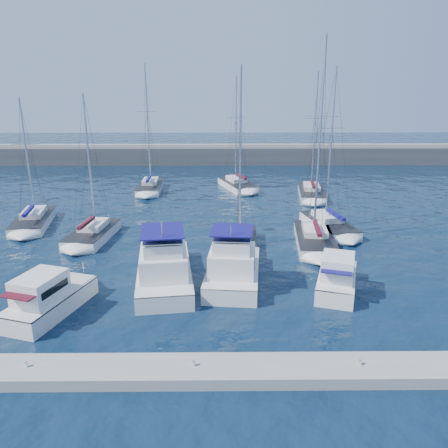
{
  "coord_description": "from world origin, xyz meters",
  "views": [
    {
      "loc": [
        1.27,
        -28.95,
        13.33
      ],
      "look_at": [
        1.59,
        4.12,
        3.0
      ],
      "focal_mm": 35.0,
      "sensor_mm": 36.0,
      "label": 1
    }
  ],
  "objects_px": {
    "sailboat_mid_c": "(239,243)",
    "sailboat_mid_e": "(328,225)",
    "sailboat_mid_d": "(314,238)",
    "sailboat_back_a": "(150,187)",
    "motor_yacht_port_outer": "(48,300)",
    "sailboat_back_c": "(312,193)",
    "motor_yacht_stbd_outer": "(337,279)",
    "motor_yacht_stbd_inner": "(233,269)",
    "sailboat_back_b": "(237,185)",
    "sailboat_mid_b": "(93,234)",
    "sailboat_mid_a": "(34,221)",
    "motor_yacht_port_inner": "(164,269)"
  },
  "relations": [
    {
      "from": "motor_yacht_stbd_inner",
      "to": "motor_yacht_port_outer",
      "type": "bearing_deg",
      "value": -153.81
    },
    {
      "from": "sailboat_mid_b",
      "to": "sailboat_back_b",
      "type": "distance_m",
      "value": 25.42
    },
    {
      "from": "sailboat_back_b",
      "to": "sailboat_back_c",
      "type": "bearing_deg",
      "value": -46.73
    },
    {
      "from": "motor_yacht_stbd_outer",
      "to": "sailboat_back_b",
      "type": "xyz_separation_m",
      "value": [
        -5.49,
        32.21,
        -0.42
      ]
    },
    {
      "from": "sailboat_mid_a",
      "to": "sailboat_mid_e",
      "type": "distance_m",
      "value": 29.55
    },
    {
      "from": "sailboat_mid_b",
      "to": "sailboat_mid_c",
      "type": "bearing_deg",
      "value": -6.14
    },
    {
      "from": "sailboat_back_a",
      "to": "sailboat_mid_d",
      "type": "bearing_deg",
      "value": -52.46
    },
    {
      "from": "sailboat_mid_b",
      "to": "sailboat_mid_c",
      "type": "relative_size",
      "value": 0.86
    },
    {
      "from": "sailboat_mid_a",
      "to": "sailboat_mid_b",
      "type": "distance_m",
      "value": 8.31
    },
    {
      "from": "sailboat_mid_c",
      "to": "sailboat_mid_e",
      "type": "height_order",
      "value": "sailboat_mid_e"
    },
    {
      "from": "motor_yacht_port_inner",
      "to": "sailboat_mid_b",
      "type": "height_order",
      "value": "sailboat_mid_b"
    },
    {
      "from": "sailboat_mid_c",
      "to": "sailboat_back_c",
      "type": "height_order",
      "value": "sailboat_back_c"
    },
    {
      "from": "motor_yacht_port_outer",
      "to": "sailboat_mid_a",
      "type": "bearing_deg",
      "value": 132.0
    },
    {
      "from": "sailboat_back_b",
      "to": "sailboat_back_c",
      "type": "distance_m",
      "value": 10.55
    },
    {
      "from": "sailboat_mid_d",
      "to": "sailboat_back_c",
      "type": "distance_m",
      "value": 17.98
    },
    {
      "from": "sailboat_mid_a",
      "to": "sailboat_back_b",
      "type": "height_order",
      "value": "sailboat_back_b"
    },
    {
      "from": "motor_yacht_stbd_outer",
      "to": "sailboat_back_c",
      "type": "xyz_separation_m",
      "value": [
        3.79,
        27.18,
        -0.42
      ]
    },
    {
      "from": "motor_yacht_port_outer",
      "to": "motor_yacht_stbd_outer",
      "type": "height_order",
      "value": "same"
    },
    {
      "from": "sailboat_back_b",
      "to": "motor_yacht_port_outer",
      "type": "bearing_deg",
      "value": -128.58
    },
    {
      "from": "motor_yacht_port_outer",
      "to": "sailboat_back_c",
      "type": "bearing_deg",
      "value": 70.87
    },
    {
      "from": "sailboat_mid_c",
      "to": "sailboat_mid_e",
      "type": "bearing_deg",
      "value": 34.83
    },
    {
      "from": "motor_yacht_stbd_outer",
      "to": "sailboat_mid_b",
      "type": "bearing_deg",
      "value": 168.41
    },
    {
      "from": "motor_yacht_port_inner",
      "to": "sailboat_mid_d",
      "type": "relative_size",
      "value": 0.57
    },
    {
      "from": "motor_yacht_port_inner",
      "to": "motor_yacht_stbd_inner",
      "type": "xyz_separation_m",
      "value": [
        4.85,
        -0.04,
        -0.0
      ]
    },
    {
      "from": "sailboat_mid_a",
      "to": "sailboat_mid_d",
      "type": "distance_m",
      "value": 27.88
    },
    {
      "from": "motor_yacht_port_inner",
      "to": "sailboat_mid_c",
      "type": "xyz_separation_m",
      "value": [
        5.59,
        6.86,
        -0.6
      ]
    },
    {
      "from": "motor_yacht_port_outer",
      "to": "sailboat_mid_c",
      "type": "xyz_separation_m",
      "value": [
        12.17,
        11.18,
        -0.41
      ]
    },
    {
      "from": "sailboat_back_c",
      "to": "sailboat_mid_e",
      "type": "bearing_deg",
      "value": -87.44
    },
    {
      "from": "motor_yacht_stbd_outer",
      "to": "sailboat_mid_c",
      "type": "xyz_separation_m",
      "value": [
        -6.28,
        8.33,
        -0.41
      ]
    },
    {
      "from": "motor_yacht_stbd_inner",
      "to": "motor_yacht_stbd_outer",
      "type": "relative_size",
      "value": 1.34
    },
    {
      "from": "motor_yacht_port_outer",
      "to": "sailboat_mid_d",
      "type": "xyz_separation_m",
      "value": [
        18.95,
        12.36,
        -0.39
      ]
    },
    {
      "from": "motor_yacht_stbd_inner",
      "to": "sailboat_mid_d",
      "type": "height_order",
      "value": "sailboat_mid_d"
    },
    {
      "from": "sailboat_back_b",
      "to": "sailboat_mid_b",
      "type": "bearing_deg",
      "value": -142.07
    },
    {
      "from": "sailboat_mid_d",
      "to": "motor_yacht_port_outer",
      "type": "bearing_deg",
      "value": -141.05
    },
    {
      "from": "motor_yacht_stbd_inner",
      "to": "sailboat_back_c",
      "type": "relative_size",
      "value": 0.52
    },
    {
      "from": "motor_yacht_stbd_outer",
      "to": "sailboat_mid_c",
      "type": "relative_size",
      "value": 0.39
    },
    {
      "from": "motor_yacht_stbd_inner",
      "to": "sailboat_back_b",
      "type": "height_order",
      "value": "sailboat_back_b"
    },
    {
      "from": "motor_yacht_stbd_inner",
      "to": "sailboat_mid_b",
      "type": "relative_size",
      "value": 0.61
    },
    {
      "from": "sailboat_mid_e",
      "to": "motor_yacht_stbd_inner",
      "type": "bearing_deg",
      "value": -139.25
    },
    {
      "from": "motor_yacht_port_inner",
      "to": "sailboat_mid_d",
      "type": "distance_m",
      "value": 14.76
    },
    {
      "from": "motor_yacht_stbd_outer",
      "to": "sailboat_mid_e",
      "type": "xyz_separation_m",
      "value": [
        2.72,
        13.63,
        -0.41
      ]
    },
    {
      "from": "motor_yacht_stbd_inner",
      "to": "sailboat_back_a",
      "type": "height_order",
      "value": "sailboat_back_a"
    },
    {
      "from": "sailboat_mid_b",
      "to": "motor_yacht_stbd_outer",
      "type": "bearing_deg",
      "value": -23.92
    },
    {
      "from": "motor_yacht_port_inner",
      "to": "sailboat_mid_b",
      "type": "relative_size",
      "value": 0.77
    },
    {
      "from": "sailboat_mid_b",
      "to": "sailboat_back_c",
      "type": "height_order",
      "value": "sailboat_back_c"
    },
    {
      "from": "sailboat_mid_d",
      "to": "sailboat_back_a",
      "type": "height_order",
      "value": "sailboat_mid_d"
    },
    {
      "from": "sailboat_mid_c",
      "to": "sailboat_back_a",
      "type": "distance_m",
      "value": 25.1
    },
    {
      "from": "sailboat_mid_c",
      "to": "sailboat_mid_e",
      "type": "distance_m",
      "value": 10.45
    },
    {
      "from": "sailboat_mid_d",
      "to": "sailboat_mid_e",
      "type": "height_order",
      "value": "sailboat_mid_d"
    },
    {
      "from": "motor_yacht_port_outer",
      "to": "sailboat_mid_e",
      "type": "height_order",
      "value": "sailboat_mid_e"
    }
  ]
}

